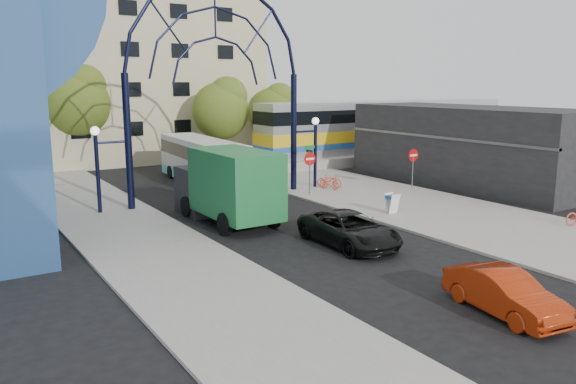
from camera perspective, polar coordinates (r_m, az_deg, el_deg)
ground at (r=20.59m, az=10.37°, el=-7.58°), size 120.00×120.00×0.00m
sidewalk_east at (r=28.84m, az=16.65°, el=-2.35°), size 8.00×56.00×0.12m
plaza_west at (r=22.29m, az=-13.13°, el=-6.08°), size 5.00×50.00×0.12m
gateway_arch at (r=31.28m, az=-7.35°, el=14.71°), size 13.64×0.44×12.10m
stop_sign at (r=32.22m, az=2.23°, el=2.98°), size 0.80×0.07×2.50m
do_not_enter_sign at (r=34.67m, az=12.60°, el=3.27°), size 0.76×0.07×2.48m
street_name_sign at (r=32.92m, az=2.20°, el=3.39°), size 0.70×0.70×2.80m
sandwich_board at (r=28.32m, az=10.52°, el=-0.89°), size 0.55×0.61×0.99m
commercial_block_east at (r=38.30m, az=17.94°, el=4.51°), size 6.00×16.00×5.00m
apartment_block at (r=51.52m, az=-15.48°, el=11.21°), size 20.00×12.10×14.00m
train_platform at (r=49.64m, az=10.07°, el=3.81°), size 32.00×5.00×0.80m
train_car at (r=49.39m, az=10.17°, el=6.69°), size 25.10×3.05×4.20m
tree_north_a at (r=44.66m, az=-6.69°, el=8.54°), size 4.48×4.48×7.00m
tree_north_b at (r=45.14m, az=-20.63°, el=8.78°), size 5.12×5.12×8.00m
tree_north_c at (r=49.30m, az=-1.37°, el=8.45°), size 4.16×4.16×6.50m
city_bus at (r=36.72m, az=-8.70°, el=3.14°), size 3.12×10.83×2.94m
green_truck at (r=26.56m, az=-6.26°, el=0.65°), size 2.74×6.97×3.50m
black_suv at (r=22.88m, az=6.24°, el=-3.78°), size 2.42×4.99×1.37m
red_sedan at (r=17.36m, az=21.11°, el=-9.52°), size 1.92×4.02×1.27m
bike_near_a at (r=34.87m, az=4.22°, el=1.17°), size 1.32×1.67×0.85m
bike_near_b at (r=34.25m, az=4.22°, el=1.02°), size 0.83×1.52×0.88m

